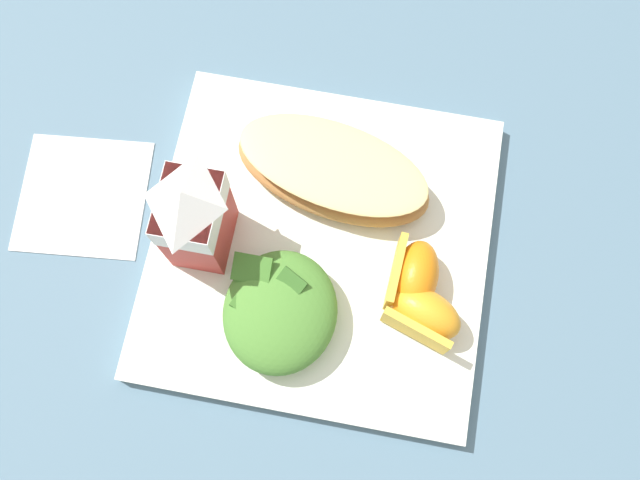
# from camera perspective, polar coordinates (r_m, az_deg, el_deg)

# --- Properties ---
(ground) EXTENTS (3.00, 3.00, 0.00)m
(ground) POSITION_cam_1_polar(r_m,az_deg,el_deg) (0.58, 0.00, -0.73)
(ground) COLOR slate
(white_plate) EXTENTS (0.28, 0.28, 0.02)m
(white_plate) POSITION_cam_1_polar(r_m,az_deg,el_deg) (0.58, 0.00, -0.51)
(white_plate) COLOR white
(white_plate) RESTS_ON ground
(cheesy_pizza_bread) EXTENTS (0.11, 0.18, 0.04)m
(cheesy_pizza_bread) POSITION_cam_1_polar(r_m,az_deg,el_deg) (0.57, 1.03, 5.88)
(cheesy_pizza_bread) COLOR #B77F42
(cheesy_pizza_bread) RESTS_ON white_plate
(green_salad_pile) EXTENTS (0.10, 0.09, 0.04)m
(green_salad_pile) POSITION_cam_1_polar(r_m,az_deg,el_deg) (0.53, -3.42, -6.03)
(green_salad_pile) COLOR #4C8433
(green_salad_pile) RESTS_ON white_plate
(milk_carton) EXTENTS (0.06, 0.05, 0.11)m
(milk_carton) POSITION_cam_1_polar(r_m,az_deg,el_deg) (0.52, -10.60, 2.03)
(milk_carton) COLOR #B7332D
(milk_carton) RESTS_ON white_plate
(orange_wedge_front) EXTENTS (0.05, 0.07, 0.04)m
(orange_wedge_front) POSITION_cam_1_polar(r_m,az_deg,el_deg) (0.54, 8.72, -6.26)
(orange_wedge_front) COLOR orange
(orange_wedge_front) RESTS_ON white_plate
(orange_wedge_middle) EXTENTS (0.06, 0.04, 0.04)m
(orange_wedge_middle) POSITION_cam_1_polar(r_m,az_deg,el_deg) (0.54, 7.84, -3.03)
(orange_wedge_middle) COLOR orange
(orange_wedge_middle) RESTS_ON white_plate
(paper_napkin) EXTENTS (0.12, 0.12, 0.00)m
(paper_napkin) POSITION_cam_1_polar(r_m,az_deg,el_deg) (0.63, -19.34, 3.56)
(paper_napkin) COLOR white
(paper_napkin) RESTS_ON ground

